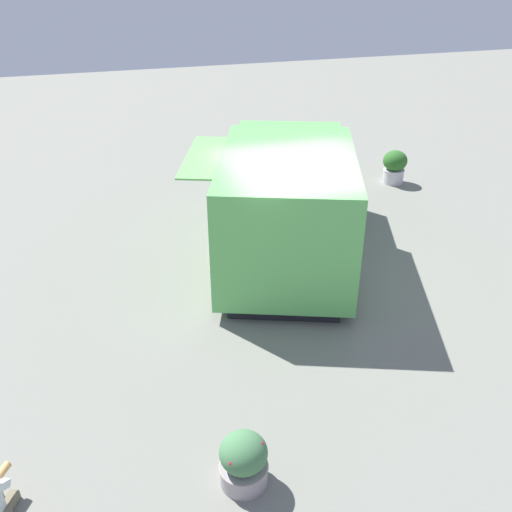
% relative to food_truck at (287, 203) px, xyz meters
% --- Properties ---
extents(ground_plane, '(40.00, 40.00, 0.00)m').
position_rel_food_truck_xyz_m(ground_plane, '(-0.12, -1.14, -1.09)').
color(ground_plane, gray).
extents(food_truck, '(4.14, 5.50, 2.24)m').
position_rel_food_truck_xyz_m(food_truck, '(0.00, 0.00, 0.00)').
color(food_truck, '#60BC5B').
rests_on(food_truck, ground_plane).
extents(planter_flowering_near, '(0.61, 0.61, 0.84)m').
position_rel_food_truck_xyz_m(planter_flowering_near, '(3.82, 2.75, -0.64)').
color(planter_flowering_near, silver).
rests_on(planter_flowering_near, ground_plane).
extents(planter_flowering_far, '(0.57, 0.57, 0.71)m').
position_rel_food_truck_xyz_m(planter_flowering_far, '(-2.18, -4.99, -0.74)').
color(planter_flowering_far, '#998F95').
rests_on(planter_flowering_far, ground_plane).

